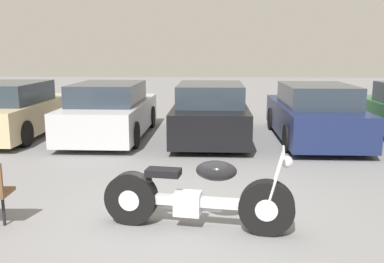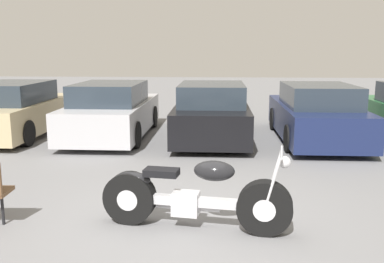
{
  "view_description": "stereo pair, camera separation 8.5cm",
  "coord_description": "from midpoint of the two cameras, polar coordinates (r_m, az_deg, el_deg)",
  "views": [
    {
      "loc": [
        0.44,
        -5.47,
        2.28
      ],
      "look_at": [
        0.07,
        1.93,
        0.85
      ],
      "focal_mm": 40.0,
      "sensor_mm": 36.0,
      "label": 1
    },
    {
      "loc": [
        0.53,
        -5.47,
        2.28
      ],
      "look_at": [
        0.07,
        1.93,
        0.85
      ],
      "focal_mm": 40.0,
      "sensor_mm": 36.0,
      "label": 2
    }
  ],
  "objects": [
    {
      "name": "parked_car_silver",
      "position": [
        11.45,
        -11.0,
        2.61
      ],
      "size": [
        1.89,
        4.43,
        1.44
      ],
      "color": "#BCBCC1",
      "rests_on": "ground_plane"
    },
    {
      "name": "motorcycle",
      "position": [
        5.53,
        -0.06,
        -8.67
      ],
      "size": [
        2.46,
        0.79,
        1.08
      ],
      "color": "black",
      "rests_on": "ground_plane"
    },
    {
      "name": "parked_car_champagne",
      "position": [
        12.36,
        -22.86,
        2.55
      ],
      "size": [
        1.89,
        4.43,
        1.44
      ],
      "color": "#C6B284",
      "rests_on": "ground_plane"
    },
    {
      "name": "parked_car_navy",
      "position": [
        11.2,
        15.75,
        2.22
      ],
      "size": [
        1.89,
        4.43,
        1.44
      ],
      "color": "#19234C",
      "rests_on": "ground_plane"
    },
    {
      "name": "ground_plane",
      "position": [
        5.95,
        -2.1,
        -11.64
      ],
      "size": [
        60.0,
        60.0,
        0.0
      ],
      "primitive_type": "plane",
      "color": "slate"
    },
    {
      "name": "parked_car_black",
      "position": [
        11.05,
        2.23,
        2.51
      ],
      "size": [
        1.89,
        4.43,
        1.44
      ],
      "color": "black",
      "rests_on": "ground_plane"
    }
  ]
}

